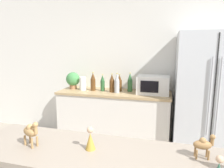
# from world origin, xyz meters

# --- Properties ---
(wall_back) EXTENTS (8.00, 0.06, 2.55)m
(wall_back) POSITION_xyz_m (0.00, 2.73, 1.27)
(wall_back) COLOR white
(wall_back) RESTS_ON ground_plane
(back_counter) EXTENTS (1.82, 0.63, 0.92)m
(back_counter) POSITION_xyz_m (-0.45, 2.40, 0.46)
(back_counter) COLOR silver
(back_counter) RESTS_ON ground_plane
(refrigerator) EXTENTS (0.91, 0.72, 1.84)m
(refrigerator) POSITION_xyz_m (0.95, 2.33, 0.92)
(refrigerator) COLOR silver
(refrigerator) RESTS_ON ground_plane
(potted_plant) EXTENTS (0.24, 0.24, 0.29)m
(potted_plant) POSITION_xyz_m (-1.20, 2.44, 1.08)
(potted_plant) COLOR #9E6B47
(potted_plant) RESTS_ON back_counter
(paper_towel_roll) EXTENTS (0.11, 0.11, 0.22)m
(paper_towel_roll) POSITION_xyz_m (-1.00, 2.39, 1.03)
(paper_towel_roll) COLOR white
(paper_towel_roll) RESTS_ON back_counter
(microwave) EXTENTS (0.48, 0.37, 0.28)m
(microwave) POSITION_xyz_m (0.17, 2.42, 1.06)
(microwave) COLOR white
(microwave) RESTS_ON back_counter
(back_bottle_0) EXTENTS (0.08, 0.08, 0.31)m
(back_bottle_0) POSITION_xyz_m (-0.38, 2.32, 1.07)
(back_bottle_0) COLOR #B2B7BC
(back_bottle_0) RESTS_ON back_counter
(back_bottle_1) EXTENTS (0.08, 0.08, 0.30)m
(back_bottle_1) POSITION_xyz_m (-0.47, 2.35, 1.06)
(back_bottle_1) COLOR brown
(back_bottle_1) RESTS_ON back_counter
(back_bottle_2) EXTENTS (0.08, 0.08, 0.31)m
(back_bottle_2) POSITION_xyz_m (-0.20, 2.49, 1.06)
(back_bottle_2) COLOR #2D6033
(back_bottle_2) RESTS_ON back_counter
(back_bottle_3) EXTENTS (0.08, 0.08, 0.28)m
(back_bottle_3) POSITION_xyz_m (-0.37, 2.47, 1.05)
(back_bottle_3) COLOR brown
(back_bottle_3) RESTS_ON back_counter
(back_bottle_4) EXTENTS (0.07, 0.07, 0.27)m
(back_bottle_4) POSITION_xyz_m (-0.65, 2.40, 1.05)
(back_bottle_4) COLOR #2D6033
(back_bottle_4) RESTS_ON back_counter
(back_bottle_5) EXTENTS (0.08, 0.08, 0.31)m
(back_bottle_5) POSITION_xyz_m (-0.81, 2.39, 1.06)
(back_bottle_5) COLOR brown
(back_bottle_5) RESTS_ON back_counter
(camel_figurine) EXTENTS (0.11, 0.06, 0.14)m
(camel_figurine) POSITION_xyz_m (0.58, 0.41, 1.10)
(camel_figurine) COLOR olive
(camel_figurine) RESTS_ON bar_counter
(camel_figurine_second) EXTENTS (0.13, 0.09, 0.17)m
(camel_figurine_second) POSITION_xyz_m (-0.42, 0.29, 1.11)
(camel_figurine_second) COLOR #A87F4C
(camel_figurine_second) RESTS_ON bar_counter
(wise_man_figurine_purple) EXTENTS (0.06, 0.06, 0.14)m
(wise_man_figurine_purple) POSITION_xyz_m (-0.06, 0.34, 1.08)
(wise_man_figurine_purple) COLOR #B28933
(wise_man_figurine_purple) RESTS_ON bar_counter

